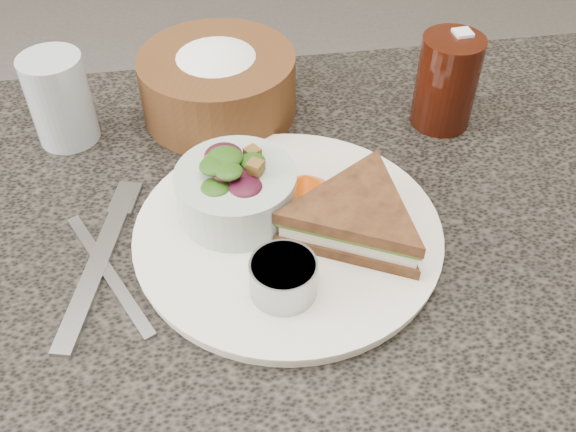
# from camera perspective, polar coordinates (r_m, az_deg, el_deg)

# --- Properties ---
(dining_table) EXTENTS (1.00, 0.70, 0.75)m
(dining_table) POSITION_cam_1_polar(r_m,az_deg,el_deg) (0.94, -0.25, -18.50)
(dining_table) COLOR black
(dining_table) RESTS_ON floor
(dinner_plate) EXTENTS (0.30, 0.30, 0.01)m
(dinner_plate) POSITION_cam_1_polar(r_m,az_deg,el_deg) (0.63, 0.00, -1.53)
(dinner_plate) COLOR silver
(dinner_plate) RESTS_ON dining_table
(sandwich) EXTENTS (0.22, 0.22, 0.04)m
(sandwich) POSITION_cam_1_polar(r_m,az_deg,el_deg) (0.61, 6.10, -0.17)
(sandwich) COLOR brown
(sandwich) RESTS_ON dinner_plate
(salad_bowl) EXTENTS (0.13, 0.13, 0.07)m
(salad_bowl) POSITION_cam_1_polar(r_m,az_deg,el_deg) (0.62, -4.65, 2.75)
(salad_bowl) COLOR #A3B4AA
(salad_bowl) RESTS_ON dinner_plate
(dressing_ramekin) EXTENTS (0.08, 0.08, 0.04)m
(dressing_ramekin) POSITION_cam_1_polar(r_m,az_deg,el_deg) (0.56, -0.41, -5.53)
(dressing_ramekin) COLOR #92959A
(dressing_ramekin) RESTS_ON dinner_plate
(orange_wedge) EXTENTS (0.07, 0.07, 0.03)m
(orange_wedge) POSITION_cam_1_polar(r_m,az_deg,el_deg) (0.65, 1.61, 2.78)
(orange_wedge) COLOR #EA5106
(orange_wedge) RESTS_ON dinner_plate
(fork) EXTENTS (0.07, 0.19, 0.01)m
(fork) POSITION_cam_1_polar(r_m,az_deg,el_deg) (0.63, -16.68, -4.47)
(fork) COLOR #A0A3A7
(fork) RESTS_ON dining_table
(knife) EXTENTS (0.09, 0.16, 0.00)m
(knife) POSITION_cam_1_polar(r_m,az_deg,el_deg) (0.63, -15.67, -4.90)
(knife) COLOR #95989D
(knife) RESTS_ON dining_table
(bread_basket) EXTENTS (0.22, 0.22, 0.10)m
(bread_basket) POSITION_cam_1_polar(r_m,az_deg,el_deg) (0.77, -6.30, 12.36)
(bread_basket) COLOR #54371D
(bread_basket) RESTS_ON dining_table
(cola_glass) EXTENTS (0.07, 0.07, 0.12)m
(cola_glass) POSITION_cam_1_polar(r_m,az_deg,el_deg) (0.77, 13.98, 11.87)
(cola_glass) COLOR black
(cola_glass) RESTS_ON dining_table
(water_glass) EXTENTS (0.08, 0.08, 0.10)m
(water_glass) POSITION_cam_1_polar(r_m,az_deg,el_deg) (0.77, -19.61, 9.74)
(water_glass) COLOR #A3B0BB
(water_glass) RESTS_ON dining_table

